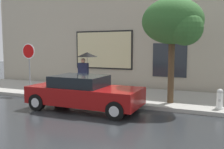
% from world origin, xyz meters
% --- Properties ---
extents(ground_plane, '(60.00, 60.00, 0.00)m').
position_xyz_m(ground_plane, '(0.00, 0.00, 0.00)').
color(ground_plane, '#282B2D').
extents(sidewalk, '(20.00, 4.00, 0.15)m').
position_xyz_m(sidewalk, '(0.00, 3.00, 0.07)').
color(sidewalk, '#A3A099').
rests_on(sidewalk, ground).
extents(building_facade, '(20.00, 0.67, 7.00)m').
position_xyz_m(building_facade, '(-0.02, 5.50, 3.48)').
color(building_facade, '#B2A893').
rests_on(building_facade, ground).
extents(parked_car, '(4.31, 1.86, 1.31)m').
position_xyz_m(parked_car, '(-0.30, 0.02, 0.66)').
color(parked_car, maroon).
rests_on(parked_car, ground).
extents(fire_hydrant, '(0.30, 0.44, 0.74)m').
position_xyz_m(fire_hydrant, '(4.46, 1.61, 0.51)').
color(fire_hydrant, white).
rests_on(fire_hydrant, sidewalk).
extents(pedestrian_with_umbrella, '(1.02, 1.02, 1.99)m').
position_xyz_m(pedestrian_with_umbrella, '(-1.62, 2.54, 1.74)').
color(pedestrian_with_umbrella, black).
rests_on(pedestrian_with_umbrella, sidewalk).
extents(street_tree, '(2.40, 2.04, 4.16)m').
position_xyz_m(street_tree, '(2.74, 1.86, 3.32)').
color(street_tree, '#4C3823').
rests_on(street_tree, sidewalk).
extents(stop_sign, '(0.76, 0.10, 2.42)m').
position_xyz_m(stop_sign, '(-4.29, 1.56, 1.86)').
color(stop_sign, gray).
rests_on(stop_sign, sidewalk).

